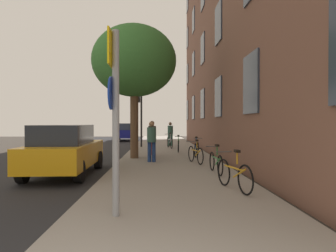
{
  "coord_description": "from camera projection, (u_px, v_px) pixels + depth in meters",
  "views": [
    {
      "loc": [
        0.64,
        -2.18,
        1.71
      ],
      "look_at": [
        1.09,
        11.8,
        1.55
      ],
      "focal_mm": 33.0,
      "sensor_mm": 36.0,
      "label": 1
    }
  ],
  "objects": [
    {
      "name": "bicycle_5",
      "position": [
        170.0,
        142.0,
        19.19
      ],
      "size": [
        0.44,
        1.69,
        0.96
      ],
      "color": "black",
      "rests_on": "sidewalk"
    },
    {
      "name": "tree_near",
      "position": [
        134.0,
        61.0,
        13.75
      ],
      "size": [
        3.75,
        3.75,
        5.93
      ],
      "color": "brown",
      "rests_on": "sidewalk"
    },
    {
      "name": "sidewalk",
      "position": [
        166.0,
        152.0,
        17.2
      ],
      "size": [
        4.2,
        38.0,
        0.12
      ],
      "primitive_type": "cube",
      "color": "gray",
      "rests_on": "ground"
    },
    {
      "name": "bicycle_1",
      "position": [
        216.0,
        162.0,
        9.63
      ],
      "size": [
        0.42,
        1.67,
        0.91
      ],
      "color": "black",
      "rests_on": "sidewalk"
    },
    {
      "name": "car_1",
      "position": [
        126.0,
        132.0,
        28.99
      ],
      "size": [
        1.93,
        4.14,
        1.62
      ],
      "color": "navy",
      "rests_on": "road_asphalt"
    },
    {
      "name": "car_0",
      "position": [
        65.0,
        149.0,
        9.93
      ],
      "size": [
        1.82,
        4.34,
        1.62
      ],
      "color": "orange",
      "rests_on": "road_asphalt"
    },
    {
      "name": "bicycle_4",
      "position": [
        178.0,
        145.0,
        16.81
      ],
      "size": [
        0.42,
        1.71,
        0.91
      ],
      "color": "black",
      "rests_on": "sidewalk"
    },
    {
      "name": "traffic_light",
      "position": [
        140.0,
        108.0,
        20.15
      ],
      "size": [
        0.43,
        0.24,
        3.75
      ],
      "color": "black",
      "rests_on": "sidewalk"
    },
    {
      "name": "bicycle_2",
      "position": [
        196.0,
        154.0,
        12.02
      ],
      "size": [
        0.54,
        1.58,
        0.93
      ],
      "color": "black",
      "rests_on": "sidewalk"
    },
    {
      "name": "bicycle_3",
      "position": [
        197.0,
        149.0,
        14.43
      ],
      "size": [
        0.54,
        1.63,
        0.94
      ],
      "color": "black",
      "rests_on": "sidewalk"
    },
    {
      "name": "pedestrian_1",
      "position": [
        152.0,
        136.0,
        15.03
      ],
      "size": [
        0.49,
        0.49,
        1.67
      ],
      "color": "maroon",
      "rests_on": "sidewalk"
    },
    {
      "name": "bicycle_0",
      "position": [
        234.0,
        174.0,
        7.24
      ],
      "size": [
        0.56,
        1.7,
        0.96
      ],
      "color": "black",
      "rests_on": "sidewalk"
    },
    {
      "name": "ground_plane",
      "position": [
        103.0,
        153.0,
        17.09
      ],
      "size": [
        41.8,
        41.8,
        0.0
      ],
      "primitive_type": "plane",
      "color": "#332D28"
    },
    {
      "name": "pedestrian_2",
      "position": [
        170.0,
        132.0,
        20.94
      ],
      "size": [
        0.43,
        0.43,
        1.61
      ],
      "color": "#33594C",
      "rests_on": "sidewalk"
    },
    {
      "name": "sign_post",
      "position": [
        114.0,
        107.0,
        5.23
      ],
      "size": [
        0.15,
        0.6,
        3.15
      ],
      "color": "gray",
      "rests_on": "sidewalk"
    },
    {
      "name": "road_asphalt",
      "position": [
        65.0,
        153.0,
        17.02
      ],
      "size": [
        7.0,
        38.0,
        0.01
      ],
      "primitive_type": "cube",
      "color": "#232326",
      "rests_on": "ground"
    },
    {
      "name": "pedestrian_0",
      "position": [
        152.0,
        139.0,
        12.43
      ],
      "size": [
        0.46,
        0.46,
        1.64
      ],
      "color": "navy",
      "rests_on": "sidewalk"
    }
  ]
}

